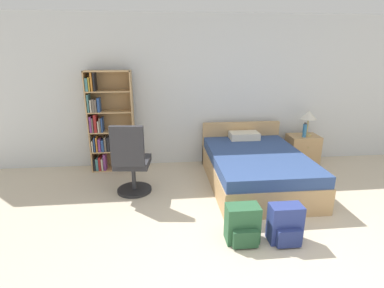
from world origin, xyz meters
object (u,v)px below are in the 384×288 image
backpack_blue (285,225)px  bed (255,167)px  table_lamp (309,116)px  office_chair (131,163)px  nightstand (302,150)px  bookshelf (106,124)px  water_bottle (305,130)px  backpack_green (243,225)px

backpack_blue → bed: bearing=85.2°
table_lamp → backpack_blue: table_lamp is taller
office_chair → nightstand: 3.14m
bookshelf → nightstand: size_ratio=3.15×
office_chair → table_lamp: 3.20m
nightstand → water_bottle: (-0.05, -0.10, 0.39)m
backpack_blue → backpack_green: bearing=173.3°
bed → office_chair: bearing=-174.1°
backpack_blue → backpack_green: backpack_blue is taller
backpack_green → bed: bearing=68.1°
table_lamp → backpack_blue: 2.68m
bed → table_lamp: 1.52m
office_chair → table_lamp: size_ratio=2.39×
bed → water_bottle: 1.31m
bed → nightstand: bed is taller
table_lamp → backpack_green: 2.89m
nightstand → water_bottle: 0.41m
water_bottle → backpack_blue: 2.50m
bed → backpack_blue: bearing=-94.8°
water_bottle → backpack_blue: size_ratio=0.60×
table_lamp → water_bottle: 0.27m
bookshelf → table_lamp: bookshelf is taller
bookshelf → office_chair: 1.18m
table_lamp → backpack_blue: bearing=-120.0°
nightstand → water_bottle: bearing=-116.2°
table_lamp → water_bottle: bearing=-133.2°
bookshelf → backpack_blue: size_ratio=3.92×
nightstand → backpack_blue: size_ratio=1.25×
bed → backpack_blue: bed is taller
office_chair → water_bottle: bearing=15.8°
bed → nightstand: (1.12, 0.74, -0.00)m
nightstand → backpack_green: nightstand is taller
table_lamp → backpack_blue: (-1.30, -2.25, -0.69)m
bed → office_chair: size_ratio=1.87×
office_chair → table_lamp: bearing=17.2°
bookshelf → nightstand: bearing=-1.6°
office_chair → water_bottle: (2.94, 0.83, 0.17)m
nightstand → backpack_blue: bearing=-119.1°
bed → backpack_blue: 1.51m
nightstand → table_lamp: size_ratio=1.21×
bookshelf → nightstand: bookshelf is taller
table_lamp → backpack_green: table_lamp is taller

